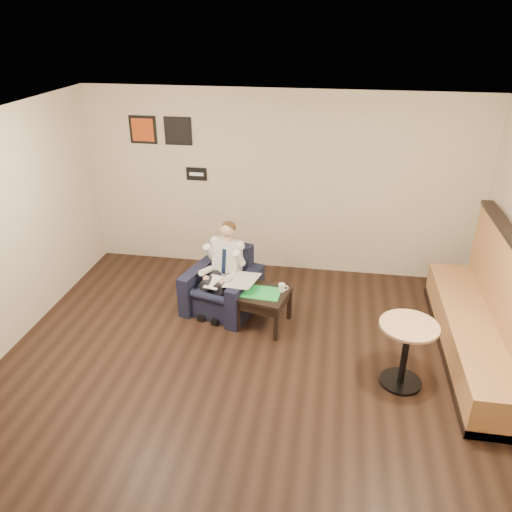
% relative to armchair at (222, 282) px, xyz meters
% --- Properties ---
extents(ground, '(6.00, 6.00, 0.00)m').
position_rel_armchair_xyz_m(ground, '(0.61, -1.59, -0.43)').
color(ground, black).
rests_on(ground, ground).
extents(wall_back, '(6.00, 0.02, 2.80)m').
position_rel_armchair_xyz_m(wall_back, '(0.61, 1.41, 0.97)').
color(wall_back, beige).
rests_on(wall_back, ground).
extents(ceiling, '(6.00, 6.00, 0.02)m').
position_rel_armchair_xyz_m(ceiling, '(0.61, -1.59, 2.37)').
color(ceiling, white).
rests_on(ceiling, wall_back).
extents(seating_sign, '(0.32, 0.02, 0.20)m').
position_rel_armchair_xyz_m(seating_sign, '(-0.69, 1.39, 1.07)').
color(seating_sign, black).
rests_on(seating_sign, wall_back).
extents(art_print_left, '(0.42, 0.03, 0.42)m').
position_rel_armchair_xyz_m(art_print_left, '(-1.49, 1.39, 1.72)').
color(art_print_left, '#B34216').
rests_on(art_print_left, wall_back).
extents(art_print_right, '(0.42, 0.03, 0.42)m').
position_rel_armchair_xyz_m(art_print_right, '(-0.94, 1.39, 1.72)').
color(art_print_right, black).
rests_on(art_print_right, wall_back).
extents(armchair, '(1.10, 1.10, 0.86)m').
position_rel_armchair_xyz_m(armchair, '(0.00, 0.00, 0.00)').
color(armchair, black).
rests_on(armchair, ground).
extents(seated_man, '(0.77, 0.97, 1.18)m').
position_rel_armchair_xyz_m(seated_man, '(-0.03, -0.11, 0.16)').
color(seated_man, silver).
rests_on(seated_man, armchair).
extents(lap_papers, '(0.25, 0.32, 0.01)m').
position_rel_armchair_xyz_m(lap_papers, '(-0.06, -0.20, 0.10)').
color(lap_papers, white).
rests_on(lap_papers, seated_man).
extents(newspaper, '(0.47, 0.54, 0.01)m').
position_rel_armchair_xyz_m(newspaper, '(0.32, -0.19, 0.16)').
color(newspaper, silver).
rests_on(newspaper, armchair).
extents(side_table, '(0.71, 0.71, 0.49)m').
position_rel_armchair_xyz_m(side_table, '(0.63, -0.29, -0.19)').
color(side_table, black).
rests_on(side_table, ground).
extents(green_folder, '(0.51, 0.38, 0.01)m').
position_rel_armchair_xyz_m(green_folder, '(0.60, -0.31, 0.06)').
color(green_folder, green).
rests_on(green_folder, side_table).
extents(coffee_mug, '(0.11, 0.11, 0.10)m').
position_rel_armchair_xyz_m(coffee_mug, '(0.85, -0.21, 0.11)').
color(coffee_mug, white).
rests_on(coffee_mug, side_table).
extents(smartphone, '(0.17, 0.13, 0.01)m').
position_rel_armchair_xyz_m(smartphone, '(0.72, -0.13, 0.06)').
color(smartphone, black).
rests_on(smartphone, side_table).
extents(banquette, '(0.68, 2.86, 1.46)m').
position_rel_armchair_xyz_m(banquette, '(3.20, -0.50, 0.30)').
color(banquette, '#AD7543').
rests_on(banquette, ground).
extents(cafe_table, '(0.75, 0.75, 0.78)m').
position_rel_armchair_xyz_m(cafe_table, '(2.33, -1.19, -0.04)').
color(cafe_table, tan).
rests_on(cafe_table, ground).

